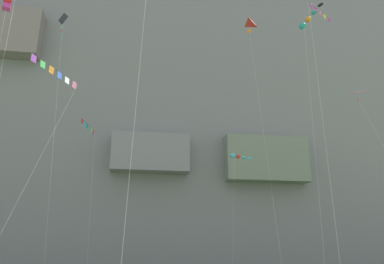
% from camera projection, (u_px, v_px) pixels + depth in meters
% --- Properties ---
extents(cliff_face, '(180.00, 30.48, 61.94)m').
position_uv_depth(cliff_face, '(149.00, 121.00, 83.27)').
color(cliff_face, gray).
rests_on(cliff_face, ground).
extents(kite_delta_low_right, '(4.42, 6.09, 18.82)m').
position_uv_depth(kite_delta_low_right, '(358.00, 100.00, 39.54)').
color(kite_delta_low_right, red).
rests_on(kite_delta_low_right, ground).
extents(kite_windsock_upper_right, '(3.79, 3.56, 13.89)m').
position_uv_depth(kite_windsock_upper_right, '(238.00, 157.00, 43.76)').
color(kite_windsock_upper_right, '#38B2D1').
rests_on(kite_windsock_upper_right, ground).
extents(kite_delta_front_field, '(2.07, 6.13, 27.65)m').
position_uv_depth(kite_delta_front_field, '(246.00, 35.00, 43.16)').
color(kite_delta_front_field, red).
rests_on(kite_delta_front_field, ground).
extents(kite_box_far_left, '(1.60, 3.17, 23.41)m').
position_uv_depth(kite_box_far_left, '(7.00, 4.00, 31.09)').
color(kite_box_far_left, red).
rests_on(kite_box_far_left, ground).
extents(kite_banner_high_left, '(3.21, 2.63, 20.89)m').
position_uv_depth(kite_banner_high_left, '(322.00, 40.00, 27.91)').
color(kite_banner_high_left, black).
rests_on(kite_banner_high_left, ground).
extents(kite_banner_low_left, '(2.50, 7.23, 18.49)m').
position_uv_depth(kite_banner_low_left, '(88.00, 131.00, 47.50)').
color(kite_banner_low_left, black).
rests_on(kite_banner_low_left, ground).
extents(kite_diamond_upper_mid, '(3.21, 6.45, 30.66)m').
position_uv_depth(kite_diamond_upper_mid, '(63.00, 25.00, 44.05)').
color(kite_diamond_upper_mid, black).
rests_on(kite_diamond_upper_mid, ground).
extents(kite_windsock_high_center, '(2.17, 3.90, 26.39)m').
position_uv_depth(kite_windsock_high_center, '(308.00, 20.00, 38.35)').
color(kite_windsock_high_center, teal).
rests_on(kite_windsock_high_center, ground).
extents(kite_banner_upper_left, '(3.60, 7.73, 17.66)m').
position_uv_depth(kite_banner_upper_left, '(54.00, 77.00, 31.25)').
color(kite_banner_upper_left, black).
rests_on(kite_banner_upper_left, ground).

